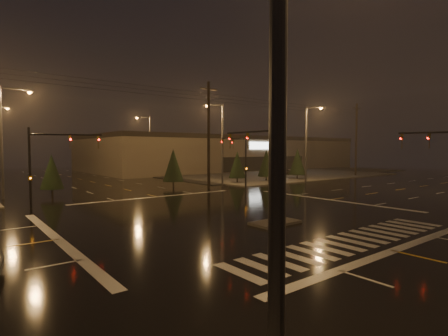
% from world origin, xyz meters
% --- Properties ---
extents(ground, '(140.00, 140.00, 0.00)m').
position_xyz_m(ground, '(0.00, 0.00, 0.00)').
color(ground, black).
rests_on(ground, ground).
extents(sidewalk_ne, '(36.00, 36.00, 0.12)m').
position_xyz_m(sidewalk_ne, '(30.00, 30.00, 0.06)').
color(sidewalk_ne, '#4C4944').
rests_on(sidewalk_ne, ground).
extents(median_island, '(3.00, 1.60, 0.15)m').
position_xyz_m(median_island, '(0.00, -4.00, 0.07)').
color(median_island, '#4C4944').
rests_on(median_island, ground).
extents(crosswalk, '(15.00, 2.60, 0.01)m').
position_xyz_m(crosswalk, '(0.00, -9.00, 0.01)').
color(crosswalk, beige).
rests_on(crosswalk, ground).
extents(stop_bar_near, '(16.00, 0.50, 0.01)m').
position_xyz_m(stop_bar_near, '(0.00, -11.00, 0.01)').
color(stop_bar_near, beige).
rests_on(stop_bar_near, ground).
extents(stop_bar_far, '(16.00, 0.50, 0.01)m').
position_xyz_m(stop_bar_far, '(0.00, 11.00, 0.01)').
color(stop_bar_far, beige).
rests_on(stop_bar_far, ground).
extents(parking_lot, '(50.00, 24.00, 0.08)m').
position_xyz_m(parking_lot, '(35.00, 28.00, 0.04)').
color(parking_lot, black).
rests_on(parking_lot, ground).
extents(retail_building, '(60.20, 28.30, 7.20)m').
position_xyz_m(retail_building, '(35.00, 45.99, 3.84)').
color(retail_building, '#756254').
rests_on(retail_building, ground).
extents(signal_mast_median, '(0.25, 4.59, 6.00)m').
position_xyz_m(signal_mast_median, '(0.00, -3.07, 3.75)').
color(signal_mast_median, black).
rests_on(signal_mast_median, ground).
extents(signal_mast_ne, '(4.84, 1.86, 6.00)m').
position_xyz_m(signal_mast_ne, '(9.50, 10.14, 3.79)').
color(signal_mast_ne, black).
rests_on(signal_mast_ne, ground).
extents(signal_mast_nw, '(4.84, 1.86, 6.00)m').
position_xyz_m(signal_mast_nw, '(-9.50, 10.14, 3.79)').
color(signal_mast_nw, black).
rests_on(signal_mast_nw, ground).
extents(streetlight_0, '(2.77, 0.32, 10.00)m').
position_xyz_m(streetlight_0, '(-11.18, -15.00, 5.80)').
color(streetlight_0, '#38383A').
rests_on(streetlight_0, ground).
extents(streetlight_1, '(2.77, 0.32, 10.00)m').
position_xyz_m(streetlight_1, '(-11.18, 18.00, 5.80)').
color(streetlight_1, '#38383A').
rests_on(streetlight_1, ground).
extents(streetlight_3, '(2.77, 0.32, 10.00)m').
position_xyz_m(streetlight_3, '(11.18, 16.00, 5.80)').
color(streetlight_3, '#38383A').
rests_on(streetlight_3, ground).
extents(streetlight_4, '(2.77, 0.32, 10.00)m').
position_xyz_m(streetlight_4, '(11.18, 36.00, 5.80)').
color(streetlight_4, '#38383A').
rests_on(streetlight_4, ground).
extents(streetlight_6, '(0.32, 2.77, 10.00)m').
position_xyz_m(streetlight_6, '(22.00, 11.18, 5.80)').
color(streetlight_6, '#38383A').
rests_on(streetlight_6, ground).
extents(utility_pole_1, '(2.20, 0.32, 12.00)m').
position_xyz_m(utility_pole_1, '(8.00, 14.00, 6.13)').
color(utility_pole_1, black).
rests_on(utility_pole_1, ground).
extents(utility_pole_2, '(2.20, 0.32, 12.00)m').
position_xyz_m(utility_pole_2, '(38.00, 14.00, 6.13)').
color(utility_pole_2, black).
rests_on(utility_pole_2, ground).
extents(conifer_0, '(2.22, 2.22, 4.17)m').
position_xyz_m(conifer_0, '(14.56, 16.77, 2.43)').
color(conifer_0, black).
rests_on(conifer_0, ground).
extents(conifer_1, '(2.37, 2.37, 4.40)m').
position_xyz_m(conifer_1, '(19.34, 16.20, 2.55)').
color(conifer_1, black).
rests_on(conifer_1, ground).
extents(conifer_2, '(2.47, 2.47, 4.56)m').
position_xyz_m(conifer_2, '(25.28, 15.70, 2.63)').
color(conifer_2, black).
rests_on(conifer_2, ground).
extents(conifer_3, '(2.09, 2.09, 3.96)m').
position_xyz_m(conifer_3, '(-7.64, 17.35, 2.33)').
color(conifer_3, black).
rests_on(conifer_3, ground).
extents(conifer_4, '(2.41, 2.41, 4.46)m').
position_xyz_m(conifer_4, '(5.33, 17.36, 2.58)').
color(conifer_4, black).
rests_on(conifer_4, ground).
extents(car_parked, '(2.79, 4.36, 1.38)m').
position_xyz_m(car_parked, '(30.12, 22.92, 0.69)').
color(car_parked, black).
rests_on(car_parked, ground).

